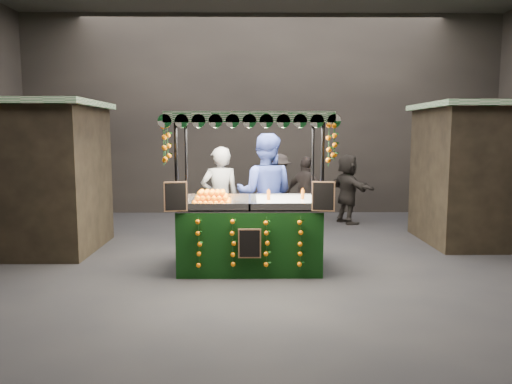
{
  "coord_description": "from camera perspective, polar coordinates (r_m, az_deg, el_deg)",
  "views": [
    {
      "loc": [
        -0.3,
        -7.59,
        2.06
      ],
      "look_at": [
        -0.21,
        0.02,
        1.14
      ],
      "focal_mm": 34.53,
      "sensor_mm": 36.0,
      "label": 1
    }
  ],
  "objects": [
    {
      "name": "ground",
      "position": [
        7.87,
        1.54,
        -8.27
      ],
      "size": [
        12.0,
        12.0,
        0.0
      ],
      "primitive_type": "plane",
      "color": "black",
      "rests_on": "ground"
    },
    {
      "name": "market_hall",
      "position": [
        7.71,
        1.62,
        16.78
      ],
      "size": [
        12.1,
        10.1,
        5.05
      ],
      "color": "black",
      "rests_on": "ground"
    },
    {
      "name": "neighbour_stall_left",
      "position": [
        9.55,
        -26.13,
        1.69
      ],
      "size": [
        3.0,
        2.2,
        2.6
      ],
      "color": "black",
      "rests_on": "ground"
    },
    {
      "name": "neighbour_stall_right",
      "position": [
        10.26,
        26.6,
        1.98
      ],
      "size": [
        3.0,
        2.2,
        2.6
      ],
      "color": "black",
      "rests_on": "ground"
    },
    {
      "name": "juice_stall",
      "position": [
        7.42,
        -0.69,
        -3.43
      ],
      "size": [
        2.42,
        1.42,
        2.35
      ],
      "color": "black",
      "rests_on": "ground"
    },
    {
      "name": "vendor_grey",
      "position": [
        8.52,
        -4.18,
        -0.87
      ],
      "size": [
        0.75,
        0.58,
        1.82
      ],
      "rotation": [
        0.0,
        0.0,
        3.37
      ],
      "color": "slate",
      "rests_on": "ground"
    },
    {
      "name": "vendor_blue",
      "position": [
        8.28,
        1.06,
        -0.28
      ],
      "size": [
        1.11,
        0.93,
        2.05
      ],
      "rotation": [
        0.0,
        0.0,
        2.98
      ],
      "color": "navy",
      "rests_on": "ground"
    },
    {
      "name": "shopper_0",
      "position": [
        11.77,
        -18.99,
        0.7
      ],
      "size": [
        0.75,
        0.7,
        1.73
      ],
      "rotation": [
        0.0,
        0.0,
        0.61
      ],
      "color": "#2D2724",
      "rests_on": "ground"
    },
    {
      "name": "shopper_1",
      "position": [
        10.91,
        1.53,
        0.37
      ],
      "size": [
        0.83,
        0.67,
        1.63
      ],
      "rotation": [
        0.0,
        0.0,
        -0.07
      ],
      "color": "#2B2823",
      "rests_on": "ground"
    },
    {
      "name": "shopper_2",
      "position": [
        10.21,
        5.84,
        -0.29
      ],
      "size": [
        0.98,
        0.84,
        1.57
      ],
      "rotation": [
        0.0,
        0.0,
        2.54
      ],
      "color": "#2A2322",
      "rests_on": "ground"
    },
    {
      "name": "shopper_3",
      "position": [
        11.01,
        2.61,
        0.31
      ],
      "size": [
        1.05,
        1.18,
        1.59
      ],
      "rotation": [
        0.0,
        0.0,
        1.0
      ],
      "color": "#2E2825",
      "rests_on": "ground"
    },
    {
      "name": "shopper_4",
      "position": [
        12.12,
        -19.04,
        0.54
      ],
      "size": [
        0.92,
        0.88,
        1.59
      ],
      "rotation": [
        0.0,
        0.0,
        3.83
      ],
      "color": "#2C2724",
      "rests_on": "ground"
    },
    {
      "name": "shopper_5",
      "position": [
        11.36,
        10.58,
        0.36
      ],
      "size": [
        0.99,
        1.52,
        1.57
      ],
      "rotation": [
        0.0,
        0.0,
        1.97
      ],
      "color": "black",
      "rests_on": "ground"
    }
  ]
}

